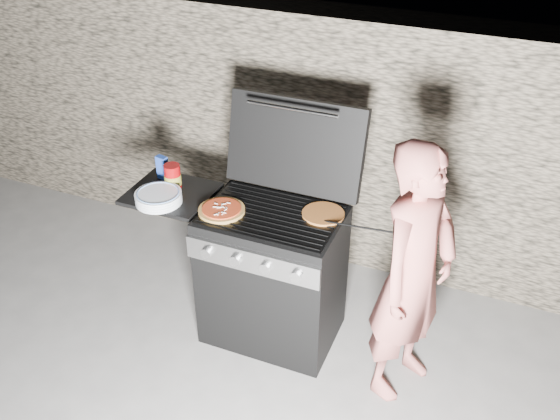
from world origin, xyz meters
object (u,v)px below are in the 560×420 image
at_px(gas_grill, 236,266).
at_px(sauce_jar, 173,176).
at_px(person, 413,276).
at_px(pizza_topped, 222,209).

bearing_deg(gas_grill, sauce_jar, 172.63).
bearing_deg(person, gas_grill, 107.84).
height_order(pizza_topped, sauce_jar, sauce_jar).
xyz_separation_m(pizza_topped, person, (1.13, 0.01, -0.15)).
xyz_separation_m(pizza_topped, sauce_jar, (-0.40, 0.14, 0.05)).
bearing_deg(sauce_jar, person, -5.01).
bearing_deg(person, sauce_jar, 106.90).
bearing_deg(gas_grill, person, -4.08).
distance_m(pizza_topped, sauce_jar, 0.43).
distance_m(gas_grill, pizza_topped, 0.48).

